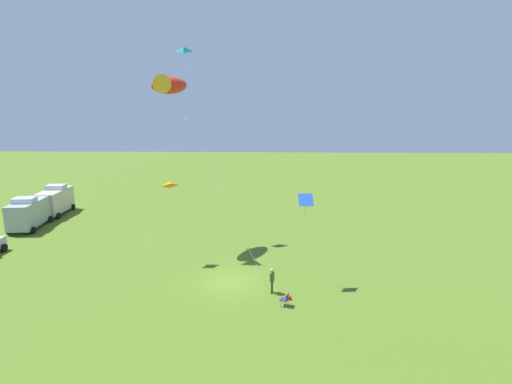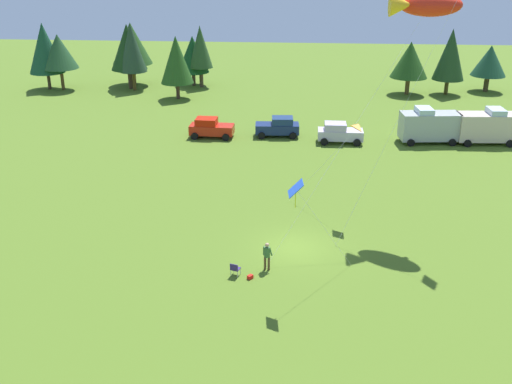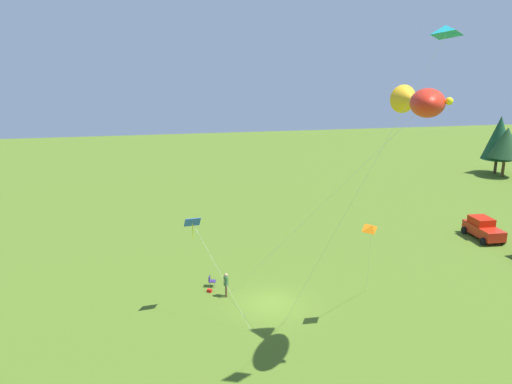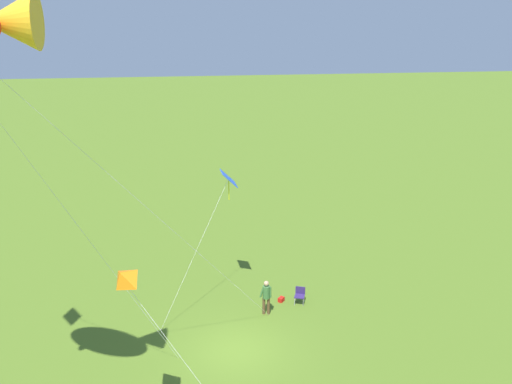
{
  "view_description": "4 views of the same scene",
  "coord_description": "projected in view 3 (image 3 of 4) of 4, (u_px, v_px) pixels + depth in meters",
  "views": [
    {
      "loc": [
        -26.54,
        -2.52,
        12.44
      ],
      "look_at": [
        -2.79,
        -1.81,
        7.23
      ],
      "focal_mm": 28.0,
      "sensor_mm": 36.0,
      "label": 1
    },
    {
      "loc": [
        -0.01,
        -33.12,
        17.75
      ],
      "look_at": [
        -2.23,
        -3.3,
        5.08
      ],
      "focal_mm": 42.0,
      "sensor_mm": 36.0,
      "label": 2
    },
    {
      "loc": [
        29.89,
        -7.06,
        16.11
      ],
      "look_at": [
        -1.4,
        -0.77,
        7.51
      ],
      "focal_mm": 35.0,
      "sensor_mm": 36.0,
      "label": 3
    },
    {
      "loc": [
        1.55,
        21.97,
        14.96
      ],
      "look_at": [
        -1.17,
        -3.14,
        6.08
      ],
      "focal_mm": 42.0,
      "sensor_mm": 36.0,
      "label": 4
    }
  ],
  "objects": [
    {
      "name": "folding_chair",
      "position": [
        211.0,
        280.0,
        36.22
      ],
      "size": [
        0.61,
        0.61,
        0.82
      ],
      "rotation": [
        0.0,
        0.0,
        1.25
      ],
      "color": "navy",
      "rests_on": "ground"
    },
    {
      "name": "person_kite_flyer",
      "position": [
        226.0,
        283.0,
        34.56
      ],
      "size": [
        0.57,
        0.39,
        1.74
      ],
      "rotation": [
        0.0,
        0.0,
        1.42
      ],
      "color": "brown",
      "rests_on": "ground"
    },
    {
      "name": "backpack_on_grass",
      "position": [
        210.0,
        291.0,
        35.43
      ],
      "size": [
        0.37,
        0.39,
        0.22
      ],
      "primitive_type": "cube",
      "rotation": [
        0.0,
        0.0,
        0.91
      ],
      "color": "red",
      "rests_on": "ground"
    },
    {
      "name": "car_red_sedan",
      "position": [
        483.0,
        228.0,
        45.82
      ],
      "size": [
        4.27,
        2.35,
        1.89
      ],
      "rotation": [
        0.0,
        0.0,
        3.1
      ],
      "color": "red",
      "rests_on": "ground"
    },
    {
      "name": "kite_large_fish",
      "position": [
        423.0,
        102.0,
        24.29
      ],
      "size": [
        11.72,
        10.21,
        14.82
      ],
      "color": "red",
      "rests_on": "ground"
    },
    {
      "name": "kite_delta_orange",
      "position": [
        372.0,
        228.0,
        29.46
      ],
      "size": [
        5.09,
        2.64,
        6.71
      ],
      "color": "orange",
      "rests_on": "ground"
    },
    {
      "name": "kite_delta_teal",
      "position": [
        444.0,
        32.0,
        20.77
      ],
      "size": [
        8.13,
        5.33,
        17.54
      ],
      "color": "teal",
      "rests_on": "ground"
    },
    {
      "name": "kite_diamond_blue",
      "position": [
        193.0,
        224.0,
        31.33
      ],
      "size": [
        3.81,
        3.68,
        6.48
      ],
      "color": "blue",
      "rests_on": "ground"
    },
    {
      "name": "ground_plane",
      "position": [
        271.0,
        303.0,
        33.83
      ],
      "size": [
        160.0,
        160.0,
        0.0
      ],
      "primitive_type": "plane",
      "color": "#4E6B1F"
    }
  ]
}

